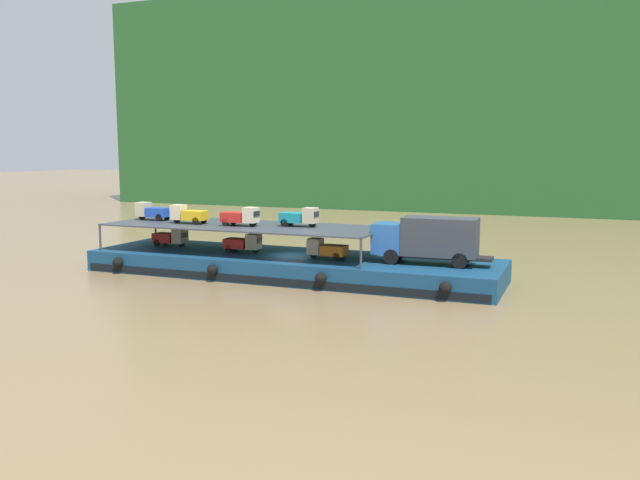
% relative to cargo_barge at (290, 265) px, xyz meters
% --- Properties ---
extents(ground_plane, '(400.00, 400.00, 0.00)m').
position_rel_cargo_barge_xyz_m(ground_plane, '(-0.00, 0.03, -0.75)').
color(ground_plane, olive).
extents(hillside_far_bank, '(111.37, 31.53, 34.00)m').
position_rel_cargo_barge_xyz_m(hillside_far_bank, '(-0.00, 65.57, 18.40)').
color(hillside_far_bank, '#235628').
rests_on(hillside_far_bank, ground).
extents(cargo_barge, '(29.82, 8.40, 1.50)m').
position_rel_cargo_barge_xyz_m(cargo_barge, '(0.00, 0.00, 0.00)').
color(cargo_barge, navy).
rests_on(cargo_barge, ground).
extents(covered_lorry, '(7.90, 2.47, 3.10)m').
position_rel_cargo_barge_xyz_m(covered_lorry, '(9.93, 0.03, 2.44)').
color(covered_lorry, '#285BA3').
rests_on(covered_lorry, cargo_barge).
extents(cargo_rack, '(20.62, 7.00, 2.00)m').
position_rel_cargo_barge_xyz_m(cargo_rack, '(-3.80, 0.03, 2.69)').
color(cargo_rack, '#383D47').
rests_on(cargo_rack, cargo_barge).
extents(mini_truck_lower_stern, '(2.77, 1.26, 1.38)m').
position_rel_cargo_barge_xyz_m(mini_truck_lower_stern, '(-10.53, 0.61, 1.44)').
color(mini_truck_lower_stern, red).
rests_on(mini_truck_lower_stern, cargo_barge).
extents(mini_truck_lower_aft, '(2.76, 1.24, 1.38)m').
position_rel_cargo_barge_xyz_m(mini_truck_lower_aft, '(-3.76, -0.05, 1.44)').
color(mini_truck_lower_aft, red).
rests_on(mini_truck_lower_aft, cargo_barge).
extents(mini_truck_lower_mid, '(2.77, 1.25, 1.38)m').
position_rel_cargo_barge_xyz_m(mini_truck_lower_mid, '(2.99, -0.56, 1.44)').
color(mini_truck_lower_mid, orange).
rests_on(mini_truck_lower_mid, cargo_barge).
extents(mini_truck_upper_stern, '(2.76, 1.23, 1.38)m').
position_rel_cargo_barge_xyz_m(mini_truck_upper_stern, '(-12.07, 0.41, 3.44)').
color(mini_truck_upper_stern, '#1E47B7').
rests_on(mini_truck_upper_stern, cargo_rack).
extents(mini_truck_upper_mid, '(2.77, 1.25, 1.38)m').
position_rel_cargo_barge_xyz_m(mini_truck_upper_mid, '(-8.08, -0.64, 3.44)').
color(mini_truck_upper_mid, gold).
rests_on(mini_truck_upper_mid, cargo_rack).
extents(mini_truck_upper_fore, '(2.77, 1.25, 1.38)m').
position_rel_cargo_barge_xyz_m(mini_truck_upper_fore, '(-3.66, -0.57, 3.44)').
color(mini_truck_upper_fore, red).
rests_on(mini_truck_upper_fore, cargo_rack).
extents(mini_truck_upper_bow, '(2.75, 1.21, 1.38)m').
position_rel_cargo_barge_xyz_m(mini_truck_upper_bow, '(0.43, 0.69, 3.44)').
color(mini_truck_upper_bow, teal).
rests_on(mini_truck_upper_bow, cargo_rack).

